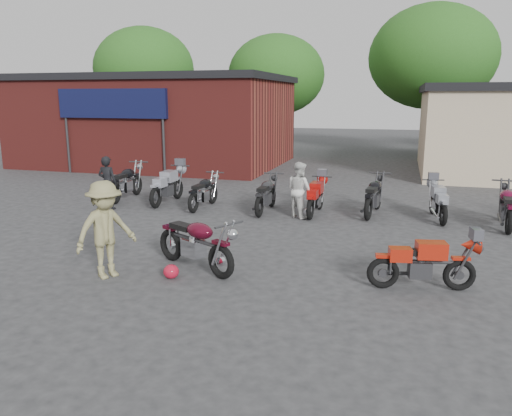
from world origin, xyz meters
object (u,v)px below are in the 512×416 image
(row_bike_0, at_px, (126,180))
(row_bike_2, at_px, (204,190))
(person_light, at_px, (299,190))
(row_bike_5, at_px, (374,194))
(person_tan, at_px, (106,230))
(row_bike_6, at_px, (438,200))
(sportbike, at_px, (424,261))
(row_bike_4, at_px, (316,195))
(helmet, at_px, (171,272))
(row_bike_1, at_px, (167,184))
(row_bike_7, at_px, (507,204))
(row_bike_3, at_px, (266,193))
(person_dark, at_px, (108,183))
(vintage_motorcycle, at_px, (196,240))

(row_bike_0, height_order, row_bike_2, row_bike_0)
(person_light, xyz_separation_m, row_bike_5, (1.96, 0.92, -0.17))
(person_tan, bearing_deg, row_bike_6, -13.16)
(sportbike, distance_m, row_bike_4, 5.81)
(helmet, relative_size, row_bike_1, 0.14)
(helmet, height_order, row_bike_1, row_bike_1)
(row_bike_0, relative_size, row_bike_4, 1.15)
(row_bike_7, bearing_deg, helmet, 135.77)
(row_bike_4, bearing_deg, row_bike_0, 88.13)
(person_light, distance_m, row_bike_7, 5.31)
(row_bike_3, height_order, row_bike_4, row_bike_3)
(row_bike_5, bearing_deg, row_bike_4, 112.27)
(helmet, distance_m, row_bike_5, 7.09)
(row_bike_3, height_order, row_bike_7, row_bike_7)
(row_bike_3, xyz_separation_m, row_bike_7, (6.34, 0.04, 0.03))
(person_dark, relative_size, row_bike_2, 0.84)
(helmet, relative_size, row_bike_5, 0.14)
(row_bike_0, bearing_deg, row_bike_7, -96.78)
(row_bike_1, xyz_separation_m, row_bike_6, (7.99, 0.09, -0.06))
(helmet, relative_size, row_bike_0, 0.13)
(sportbike, xyz_separation_m, row_bike_0, (-9.00, 5.53, 0.11))
(person_light, bearing_deg, row_bike_4, -90.63)
(person_tan, height_order, row_bike_0, person_tan)
(row_bike_3, height_order, row_bike_6, row_bike_3)
(person_tan, height_order, row_bike_4, person_tan)
(row_bike_5, bearing_deg, person_dark, 107.83)
(person_tan, relative_size, row_bike_3, 0.92)
(person_light, distance_m, row_bike_0, 5.95)
(row_bike_1, bearing_deg, row_bike_0, 83.46)
(row_bike_1, distance_m, row_bike_7, 9.62)
(row_bike_0, distance_m, row_bike_4, 6.28)
(person_dark, bearing_deg, row_bike_4, -171.11)
(row_bike_7, bearing_deg, row_bike_3, 94.73)
(vintage_motorcycle, relative_size, row_bike_1, 1.01)
(person_light, relative_size, row_bike_3, 0.79)
(row_bike_0, distance_m, row_bike_3, 4.86)
(vintage_motorcycle, bearing_deg, sportbike, 29.76)
(person_light, height_order, row_bike_5, person_light)
(helmet, bearing_deg, row_bike_0, 126.23)
(helmet, bearing_deg, person_tan, -168.13)
(row_bike_1, bearing_deg, vintage_motorcycle, -148.50)
(row_bike_1, distance_m, row_bike_2, 1.39)
(helmet, distance_m, row_bike_0, 7.78)
(person_tan, distance_m, row_bike_4, 6.73)
(person_dark, bearing_deg, row_bike_5, -169.93)
(vintage_motorcycle, distance_m, row_bike_0, 7.48)
(person_dark, height_order, row_bike_4, person_dark)
(row_bike_2, bearing_deg, row_bike_3, -86.25)
(helmet, xyz_separation_m, row_bike_4, (1.67, 5.85, 0.41))
(person_tan, relative_size, row_bike_7, 0.87)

